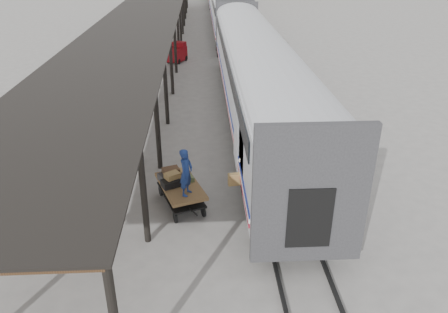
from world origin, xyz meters
name	(u,v)px	position (x,y,z in m)	size (l,w,h in m)	color
ground	(191,205)	(0.00, 0.00, 0.00)	(160.00, 160.00, 0.00)	slate
train	(226,5)	(3.19, 33.79, 2.69)	(3.45, 76.01, 4.01)	silver
canopy	(152,5)	(-3.40, 24.00, 4.00)	(4.90, 64.30, 4.15)	#422B19
rails	(226,31)	(3.20, 34.00, 0.06)	(1.54, 150.00, 0.12)	black
baggage_cart	(181,190)	(-0.36, 0.03, 0.65)	(1.97, 2.68, 0.86)	brown
suitcase_stack	(174,176)	(-0.61, 0.32, 1.04)	(1.34, 1.40, 0.44)	#333235
luggage_tug	(177,53)	(-1.40, 21.25, 0.68)	(1.63, 1.96, 1.49)	maroon
porter	(186,172)	(-0.11, -0.62, 1.69)	(0.61, 0.40, 1.66)	navy
pedestrian	(158,62)	(-2.65, 18.07, 0.76)	(0.89, 0.37, 1.52)	black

